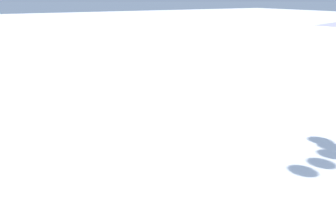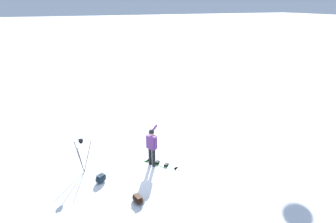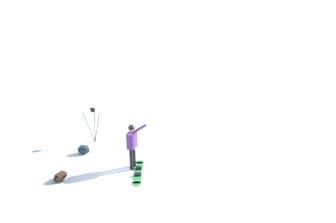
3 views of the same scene
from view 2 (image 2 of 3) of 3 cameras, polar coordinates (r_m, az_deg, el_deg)
ground_plane at (r=12.33m, az=-4.28°, el=-11.38°), size 300.00×300.00×0.00m
snowboarder at (r=12.21m, az=-3.16°, el=-6.29°), size 0.64×0.61×1.68m
snowboard at (r=12.68m, az=-1.23°, el=-10.21°), size 1.43×1.22×0.10m
gear_bag_large at (r=10.60m, az=-5.89°, el=-16.52°), size 0.62×0.40×0.25m
camera_tripod at (r=12.16m, az=-16.47°, el=-7.06°), size 0.67×0.65×1.48m
gear_bag_small at (r=11.80m, az=-12.92°, el=-12.51°), size 0.53×0.57×0.33m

